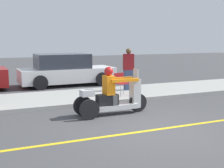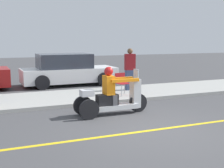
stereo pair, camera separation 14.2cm
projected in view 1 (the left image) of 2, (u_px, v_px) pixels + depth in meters
name	position (u px, v px, depth m)	size (l,w,h in m)	color
ground_plane	(153.00, 130.00, 7.67)	(60.00, 60.00, 0.00)	#424244
lane_stripe	(143.00, 131.00, 7.56)	(24.00, 0.12, 0.01)	gold
sidewalk_strip	(89.00, 96.00, 11.82)	(28.00, 2.80, 0.12)	#9E9E99
motorcycle_trike	(112.00, 97.00, 9.16)	(2.24, 0.67, 1.42)	black
spectator_end_of_line	(128.00, 70.00, 12.75)	(0.43, 0.28, 1.70)	#38476B
folding_chair_set_back	(121.00, 82.00, 11.67)	(0.53, 0.53, 0.82)	#A5A8AD
parked_car_lot_center	(66.00, 71.00, 14.77)	(4.44, 1.95, 1.50)	silver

